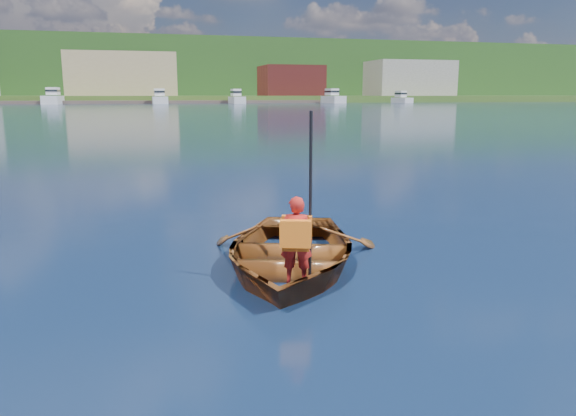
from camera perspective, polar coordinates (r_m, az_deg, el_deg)
name	(u,v)px	position (r m, az deg, el deg)	size (l,w,h in m)	color
ground	(185,282)	(6.83, -10.38, -7.43)	(600.00, 600.00, 0.00)	#152A45
rowboat	(289,252)	(7.23, 0.10, -4.47)	(3.43, 4.04, 0.71)	brown
child_paddler	(296,238)	(6.25, 0.86, -3.06)	(0.43, 0.42, 1.91)	red
shoreline	(140,75)	(243.20, -14.84, 12.95)	(400.00, 140.00, 22.00)	#305322
dock	(114,102)	(154.60, -17.21, 10.24)	(159.89, 15.10, 0.80)	#51423A
waterfront_buildings	(112,75)	(171.70, -17.44, 12.75)	(202.00, 16.00, 14.00)	brown
marina_yachts	(117,98)	(149.88, -17.02, 10.62)	(143.20, 13.63, 4.32)	silver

